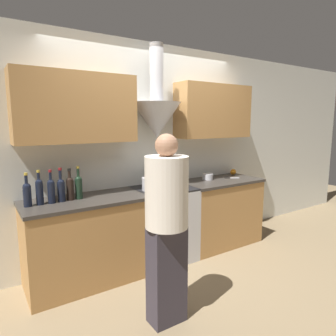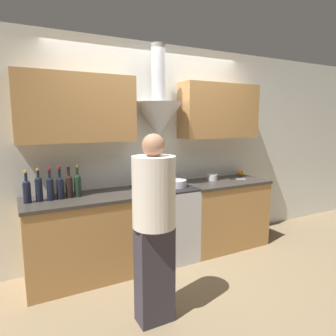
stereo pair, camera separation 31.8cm
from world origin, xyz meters
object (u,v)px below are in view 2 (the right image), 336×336
wine_bottle_3 (60,186)px  orange_fruit (240,173)px  wine_bottle_2 (50,187)px  person_foreground_left (154,222)px  stove_range (164,223)px  mixing_bowl (176,183)px  saucepan (212,177)px  wine_bottle_1 (39,188)px  stock_pot (154,183)px  wine_bottle_4 (69,185)px  wine_bottle_5 (78,184)px  wine_bottle_0 (27,190)px

wine_bottle_3 → orange_fruit: wine_bottle_3 is taller
wine_bottle_2 → person_foreground_left: (0.66, -1.01, -0.16)m
stove_range → mixing_bowl: size_ratio=3.65×
saucepan → wine_bottle_1: bearing=-177.9°
wine_bottle_2 → stock_pot: size_ratio=1.21×
wine_bottle_4 → orange_fruit: size_ratio=3.73×
wine_bottle_4 → orange_fruit: (2.40, 0.14, -0.09)m
wine_bottle_5 → orange_fruit: (2.32, 0.13, -0.09)m
wine_bottle_0 → wine_bottle_2: 0.21m
wine_bottle_3 → wine_bottle_4: size_ratio=1.05×
mixing_bowl → wine_bottle_2: bearing=178.1°
wine_bottle_0 → wine_bottle_5: bearing=2.7°
wine_bottle_0 → saucepan: 2.25m
wine_bottle_1 → mixing_bowl: 1.52m
stove_range → wine_bottle_1: size_ratio=2.68×
stove_range → wine_bottle_5: bearing=177.7°
mixing_bowl → saucepan: mixing_bowl is taller
wine_bottle_0 → mixing_bowl: 1.63m
wine_bottle_4 → saucepan: (1.85, 0.06, -0.09)m
stove_range → saucepan: (0.77, 0.10, 0.48)m
saucepan → wine_bottle_2: bearing=-177.6°
wine_bottle_2 → mixing_bowl: wine_bottle_2 is taller
stove_range → wine_bottle_0: wine_bottle_0 is taller
wine_bottle_1 → saucepan: wine_bottle_1 is taller
mixing_bowl → orange_fruit: orange_fruit is taller
wine_bottle_3 → person_foreground_left: person_foreground_left is taller
wine_bottle_0 → stock_pot: 1.32m
wine_bottle_0 → orange_fruit: (2.80, 0.16, -0.08)m
wine_bottle_2 → saucepan: (2.03, 0.09, -0.09)m
stove_range → wine_bottle_3: size_ratio=2.66×
stove_range → mixing_bowl: 0.51m
wine_bottle_2 → orange_fruit: bearing=3.5°
saucepan → wine_bottle_3: bearing=-177.8°
wine_bottle_0 → wine_bottle_5: size_ratio=0.95×
wine_bottle_1 → stove_range: bearing=-0.9°
wine_bottle_2 → wine_bottle_5: bearing=5.1°
wine_bottle_5 → orange_fruit: 2.32m
wine_bottle_4 → saucepan: 1.85m
wine_bottle_0 → orange_fruit: size_ratio=3.71×
wine_bottle_1 → mixing_bowl: bearing=-2.1°
mixing_bowl → orange_fruit: size_ratio=2.85×
person_foreground_left → stock_pot: bearing=65.1°
orange_fruit → wine_bottle_1: bearing=-176.8°
mixing_bowl → person_foreground_left: bearing=-127.9°
saucepan → orange_fruit: bearing=7.4°
stove_range → stock_pot: stock_pot is taller
wine_bottle_5 → person_foreground_left: size_ratio=0.21×
wine_bottle_3 → orange_fruit: (2.49, 0.15, -0.09)m
wine_bottle_0 → stove_range: bearing=-0.6°
stove_range → person_foreground_left: bearing=-121.0°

